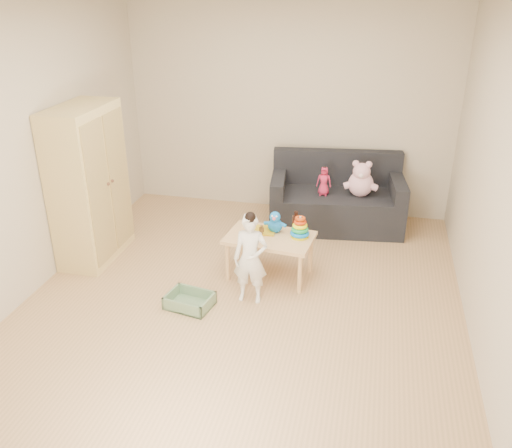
% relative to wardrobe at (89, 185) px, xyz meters
% --- Properties ---
extents(room, '(4.50, 4.50, 4.50)m').
position_rel_wardrobe_xyz_m(room, '(1.76, -0.46, 0.49)').
color(room, tan).
rests_on(room, ground).
extents(wardrobe, '(0.45, 0.90, 1.63)m').
position_rel_wardrobe_xyz_m(wardrobe, '(0.00, 0.00, 0.00)').
color(wardrobe, '#E5C97E').
rests_on(wardrobe, ground).
extents(sofa, '(1.63, 0.96, 0.43)m').
position_rel_wardrobe_xyz_m(sofa, '(2.45, 1.31, -0.60)').
color(sofa, black).
rests_on(sofa, ground).
extents(play_table, '(0.89, 0.62, 0.44)m').
position_rel_wardrobe_xyz_m(play_table, '(1.91, -0.03, -0.59)').
color(play_table, '#E2AE7C').
rests_on(play_table, ground).
extents(storage_bin, '(0.46, 0.37, 0.12)m').
position_rel_wardrobe_xyz_m(storage_bin, '(1.31, -0.74, -0.75)').
color(storage_bin, '#668761').
rests_on(storage_bin, ground).
extents(toddler, '(0.32, 0.22, 0.85)m').
position_rel_wardrobe_xyz_m(toddler, '(1.83, -0.50, -0.39)').
color(toddler, white).
rests_on(toddler, ground).
extents(pink_bear, '(0.35, 0.31, 0.36)m').
position_rel_wardrobe_xyz_m(pink_bear, '(2.72, 1.28, -0.20)').
color(pink_bear, '#FFBBD3').
rests_on(pink_bear, sofa).
extents(doll, '(0.17, 0.12, 0.33)m').
position_rel_wardrobe_xyz_m(doll, '(2.30, 1.20, -0.21)').
color(doll, '#D62853').
rests_on(doll, sofa).
extents(ring_stacker, '(0.19, 0.19, 0.22)m').
position_rel_wardrobe_xyz_m(ring_stacker, '(2.20, 0.02, -0.28)').
color(ring_stacker, '#D8CE0B').
rests_on(ring_stacker, play_table).
extents(brown_bottle, '(0.08, 0.08, 0.22)m').
position_rel_wardrobe_xyz_m(brown_bottle, '(2.14, 0.13, -0.28)').
color(brown_bottle, black).
rests_on(brown_bottle, play_table).
extents(blue_plush, '(0.22, 0.19, 0.23)m').
position_rel_wardrobe_xyz_m(blue_plush, '(1.94, 0.08, -0.26)').
color(blue_plush, '#1C89FF').
rests_on(blue_plush, play_table).
extents(wooden_figure, '(0.05, 0.05, 0.12)m').
position_rel_wardrobe_xyz_m(wooden_figure, '(1.83, -0.03, -0.31)').
color(wooden_figure, brown).
rests_on(wooden_figure, play_table).
extents(yellow_book, '(0.24, 0.24, 0.02)m').
position_rel_wardrobe_xyz_m(yellow_book, '(1.83, 0.07, -0.36)').
color(yellow_book, gold).
rests_on(yellow_book, play_table).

